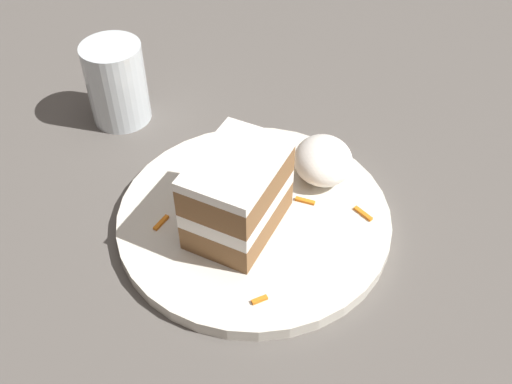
{
  "coord_description": "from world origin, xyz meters",
  "views": [
    {
      "loc": [
        -0.41,
        0.0,
        0.46
      ],
      "look_at": [
        -0.02,
        -0.01,
        0.07
      ],
      "focal_mm": 42.0,
      "sensor_mm": 36.0,
      "label": 1
    }
  ],
  "objects_px": {
    "cake_slice": "(239,194)",
    "cream_dollop": "(325,160)",
    "plate": "(256,218)",
    "orange_garnish": "(243,150)",
    "drinking_glass": "(119,88)"
  },
  "relations": [
    {
      "from": "cake_slice",
      "to": "cream_dollop",
      "type": "relative_size",
      "value": 1.8
    },
    {
      "from": "cream_dollop",
      "to": "plate",
      "type": "bearing_deg",
      "value": 125.92
    },
    {
      "from": "cake_slice",
      "to": "orange_garnish",
      "type": "xyz_separation_m",
      "value": [
        0.1,
        -0.0,
        -0.04
      ]
    },
    {
      "from": "cake_slice",
      "to": "orange_garnish",
      "type": "distance_m",
      "value": 0.11
    },
    {
      "from": "plate",
      "to": "cream_dollop",
      "type": "relative_size",
      "value": 4.02
    },
    {
      "from": "cream_dollop",
      "to": "drinking_glass",
      "type": "xyz_separation_m",
      "value": [
        0.12,
        0.22,
        0.01
      ]
    },
    {
      "from": "orange_garnish",
      "to": "drinking_glass",
      "type": "distance_m",
      "value": 0.16
    },
    {
      "from": "plate",
      "to": "cream_dollop",
      "type": "distance_m",
      "value": 0.09
    },
    {
      "from": "cake_slice",
      "to": "drinking_glass",
      "type": "distance_m",
      "value": 0.23
    },
    {
      "from": "cream_dollop",
      "to": "orange_garnish",
      "type": "distance_m",
      "value": 0.09
    },
    {
      "from": "orange_garnish",
      "to": "plate",
      "type": "bearing_deg",
      "value": -173.1
    },
    {
      "from": "cream_dollop",
      "to": "drinking_glass",
      "type": "distance_m",
      "value": 0.25
    },
    {
      "from": "plate",
      "to": "drinking_glass",
      "type": "bearing_deg",
      "value": 40.77
    },
    {
      "from": "plate",
      "to": "cake_slice",
      "type": "xyz_separation_m",
      "value": [
        -0.01,
        0.02,
        0.05
      ]
    },
    {
      "from": "cake_slice",
      "to": "drinking_glass",
      "type": "relative_size",
      "value": 1.25
    }
  ]
}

